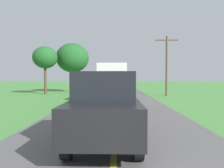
{
  "coord_description": "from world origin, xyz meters",
  "views": [
    {
      "loc": [
        0.07,
        -2.03,
        1.86
      ],
      "look_at": [
        -0.28,
        12.29,
        1.4
      ],
      "focal_mm": 32.71,
      "sensor_mm": 36.0,
      "label": 1
    }
  ],
  "objects_px": {
    "roadside_tree_near_left": "(73,58)",
    "roadside_tree_mid_right": "(45,58)",
    "following_car": "(106,106)",
    "utility_pole_roadside": "(167,63)",
    "banana_truck_near": "(112,83)"
  },
  "relations": [
    {
      "from": "roadside_tree_near_left",
      "to": "roadside_tree_mid_right",
      "type": "bearing_deg",
      "value": -130.81
    },
    {
      "from": "banana_truck_near",
      "to": "utility_pole_roadside",
      "type": "distance_m",
      "value": 8.9
    },
    {
      "from": "banana_truck_near",
      "to": "utility_pole_roadside",
      "type": "height_order",
      "value": "utility_pole_roadside"
    },
    {
      "from": "utility_pole_roadside",
      "to": "roadside_tree_near_left",
      "type": "relative_size",
      "value": 0.98
    },
    {
      "from": "roadside_tree_near_left",
      "to": "following_car",
      "type": "height_order",
      "value": "roadside_tree_near_left"
    },
    {
      "from": "following_car",
      "to": "utility_pole_roadside",
      "type": "bearing_deg",
      "value": 70.69
    },
    {
      "from": "roadside_tree_mid_right",
      "to": "following_car",
      "type": "distance_m",
      "value": 18.94
    },
    {
      "from": "utility_pole_roadside",
      "to": "roadside_tree_near_left",
      "type": "distance_m",
      "value": 11.61
    },
    {
      "from": "following_car",
      "to": "roadside_tree_near_left",
      "type": "bearing_deg",
      "value": 104.81
    },
    {
      "from": "roadside_tree_near_left",
      "to": "following_car",
      "type": "distance_m",
      "value": 20.81
    },
    {
      "from": "roadside_tree_mid_right",
      "to": "following_car",
      "type": "bearing_deg",
      "value": -65.64
    },
    {
      "from": "banana_truck_near",
      "to": "following_car",
      "type": "height_order",
      "value": "banana_truck_near"
    },
    {
      "from": "roadside_tree_near_left",
      "to": "roadside_tree_mid_right",
      "type": "height_order",
      "value": "roadside_tree_near_left"
    },
    {
      "from": "utility_pole_roadside",
      "to": "roadside_tree_mid_right",
      "type": "height_order",
      "value": "utility_pole_roadside"
    },
    {
      "from": "roadside_tree_near_left",
      "to": "roadside_tree_mid_right",
      "type": "distance_m",
      "value": 3.77
    }
  ]
}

